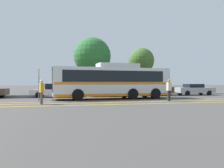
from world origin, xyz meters
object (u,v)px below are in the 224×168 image
object	(u,v)px
tree_0	(92,56)
tree_2	(141,61)
parked_car_1	(55,90)
bus_stop_sign	(39,81)
parked_car_2	(106,90)
parked_car_3	(155,89)
pedestrian_0	(169,89)
pedestrian_1	(41,90)
transit_bus	(112,81)
parked_car_4	(194,89)

from	to	relation	value
tree_0	tree_2	world-z (taller)	tree_0
parked_car_1	tree_0	xyz separation A→B (m)	(4.70, 5.64, 4.43)
bus_stop_sign	tree_0	xyz separation A→B (m)	(5.78, 10.89, 3.48)
parked_car_2	tree_0	distance (m)	7.26
parked_car_3	bus_stop_sign	size ratio (longest dim) A/B	1.53
parked_car_2	tree_2	xyz separation A→B (m)	(6.53, 6.50, 4.08)
parked_car_2	pedestrian_0	bearing A→B (deg)	30.69
parked_car_2	parked_car_3	xyz separation A→B (m)	(6.03, 0.39, 0.07)
parked_car_2	tree_0	world-z (taller)	tree_0
parked_car_1	pedestrian_1	distance (m)	7.82
parked_car_1	parked_car_3	xyz separation A→B (m)	(11.54, 0.36, 0.04)
transit_bus	tree_2	size ratio (longest dim) A/B	1.70
parked_car_3	bus_stop_sign	xyz separation A→B (m)	(-12.62, -5.60, 0.91)
parked_car_2	pedestrian_0	distance (m)	8.19
transit_bus	tree_0	distance (m)	9.99
pedestrian_1	tree_0	world-z (taller)	tree_0
parked_car_1	tree_0	world-z (taller)	tree_0
parked_car_3	pedestrian_1	distance (m)	14.65
parked_car_1	tree_2	distance (m)	14.25
pedestrian_0	pedestrian_1	size ratio (longest dim) A/B	1.04
pedestrian_1	tree_0	xyz separation A→B (m)	(5.33, 13.44, 4.16)
parked_car_2	tree_2	bearing A→B (deg)	136.93
parked_car_4	tree_2	bearing A→B (deg)	-146.26
transit_bus	tree_0	size ratio (longest dim) A/B	1.48
bus_stop_sign	transit_bus	bearing A→B (deg)	-80.49
parked_car_4	tree_0	distance (m)	13.81
parked_car_3	tree_2	world-z (taller)	tree_2
pedestrian_0	tree_0	distance (m)	14.30
pedestrian_1	pedestrian_0	bearing A→B (deg)	72.44
transit_bus	parked_car_4	distance (m)	11.84
pedestrian_0	tree_2	xyz separation A→B (m)	(2.62, 13.68, 3.73)
bus_stop_sign	tree_0	size ratio (longest dim) A/B	0.35
tree_0	tree_2	size ratio (longest dim) A/B	1.15
parked_car_3	parked_car_4	distance (m)	5.02
parked_car_1	pedestrian_0	bearing A→B (deg)	-123.79
transit_bus	parked_car_2	distance (m)	3.80
parked_car_3	parked_car_4	world-z (taller)	parked_car_3
parked_car_1	parked_car_4	xyz separation A→B (m)	(16.55, 0.10, -0.01)
parked_car_3	tree_2	bearing A→B (deg)	-3.25
transit_bus	bus_stop_sign	size ratio (longest dim) A/B	4.28
tree_0	tree_2	distance (m)	7.40
transit_bus	pedestrian_1	bearing A→B (deg)	120.31
parked_car_2	tree_2	distance (m)	10.08
pedestrian_1	tree_2	world-z (taller)	tree_2
transit_bus	bus_stop_sign	xyz separation A→B (m)	(-6.46, -1.54, -0.01)
pedestrian_1	parked_car_1	bearing A→B (deg)	154.49
parked_car_1	bus_stop_sign	size ratio (longest dim) A/B	1.87
transit_bus	parked_car_1	world-z (taller)	transit_bus
parked_car_4	bus_stop_sign	world-z (taller)	bus_stop_sign
transit_bus	parked_car_3	xyz separation A→B (m)	(6.16, 4.06, -0.92)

